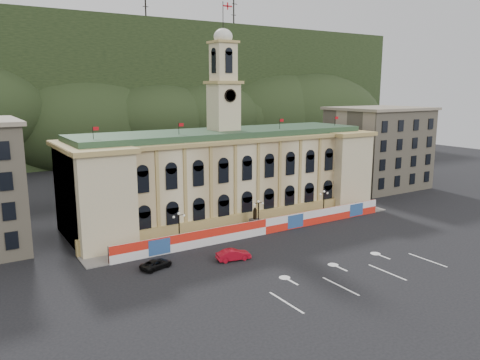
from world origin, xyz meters
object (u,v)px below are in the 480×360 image
statue (255,222)px  red_sedan (233,255)px  lamp_center (258,213)px  black_suv (156,264)px

statue → red_sedan: statue is taller
lamp_center → red_sedan: lamp_center is taller
red_sedan → lamp_center: bearing=-38.5°
lamp_center → red_sedan: size_ratio=1.06×
statue → red_sedan: 14.39m
lamp_center → statue: bearing=90.0°
statue → black_suv: statue is taller
statue → black_suv: (-20.21, -7.36, -0.58)m
lamp_center → red_sedan: 13.89m
lamp_center → red_sedan: bearing=-138.4°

